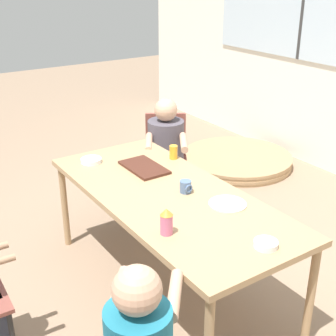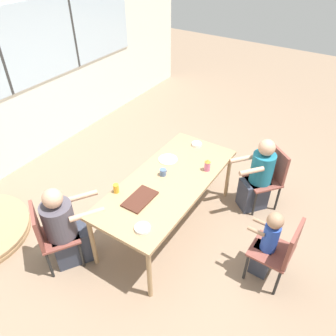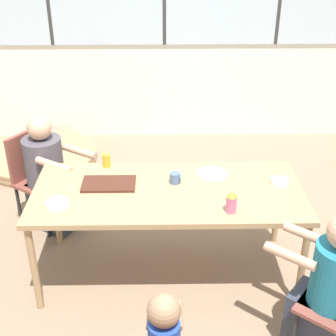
# 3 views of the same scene
# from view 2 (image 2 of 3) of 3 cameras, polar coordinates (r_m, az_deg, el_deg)

# --- Properties ---
(ground_plane) EXTENTS (16.00, 16.00, 0.00)m
(ground_plane) POSITION_cam_2_polar(r_m,az_deg,el_deg) (4.28, 0.00, -9.90)
(ground_plane) COLOR #8C725B
(wall_back_with_windows) EXTENTS (8.40, 0.08, 2.80)m
(wall_back_with_windows) POSITION_cam_2_polar(r_m,az_deg,el_deg) (5.17, -26.43, 14.22)
(wall_back_with_windows) COLOR white
(wall_back_with_windows) RESTS_ON ground_plane
(dining_table) EXTENTS (1.95, 0.85, 0.75)m
(dining_table) POSITION_cam_2_polar(r_m,az_deg,el_deg) (3.80, 0.00, -2.82)
(dining_table) COLOR tan
(dining_table) RESTS_ON ground_plane
(chair_for_woman_green_shirt) EXTENTS (0.55, 0.55, 0.85)m
(chair_for_woman_green_shirt) POSITION_cam_2_polar(r_m,az_deg,el_deg) (3.74, -20.08, -10.56)
(chair_for_woman_green_shirt) COLOR brown
(chair_for_woman_green_shirt) RESTS_ON ground_plane
(chair_for_man_blue_shirt) EXTENTS (0.56, 0.56, 0.85)m
(chair_for_man_blue_shirt) POSITION_cam_2_polar(r_m,az_deg,el_deg) (4.45, 17.27, -1.02)
(chair_for_man_blue_shirt) COLOR brown
(chair_for_man_blue_shirt) RESTS_ON ground_plane
(chair_for_toddler) EXTENTS (0.41, 0.41, 0.85)m
(chair_for_toddler) POSITION_cam_2_polar(r_m,az_deg,el_deg) (3.57, 19.16, -13.23)
(chair_for_toddler) COLOR brown
(chair_for_toddler) RESTS_ON ground_plane
(person_woman_green_shirt) EXTENTS (0.67, 0.60, 1.05)m
(person_woman_green_shirt) POSITION_cam_2_polar(r_m,az_deg,el_deg) (3.76, -17.41, -10.28)
(person_woman_green_shirt) COLOR #333847
(person_woman_green_shirt) RESTS_ON ground_plane
(person_man_blue_shirt) EXTENTS (0.58, 0.55, 1.05)m
(person_man_blue_shirt) POSITION_cam_2_polar(r_m,az_deg,el_deg) (4.38, 15.40, -1.69)
(person_man_blue_shirt) COLOR #333847
(person_man_blue_shirt) RESTS_ON ground_plane
(person_toddler) EXTENTS (0.19, 0.31, 0.92)m
(person_toddler) POSITION_cam_2_polar(r_m,az_deg,el_deg) (3.62, 16.76, -12.76)
(person_toddler) COLOR #333847
(person_toddler) RESTS_ON ground_plane
(food_tray_dark) EXTENTS (0.39, 0.23, 0.02)m
(food_tray_dark) POSITION_cam_2_polar(r_m,az_deg,el_deg) (3.53, -4.90, -5.38)
(food_tray_dark) COLOR #472319
(food_tray_dark) RESTS_ON dining_table
(coffee_mug) EXTENTS (0.08, 0.08, 0.08)m
(coffee_mug) POSITION_cam_2_polar(r_m,az_deg,el_deg) (3.82, -0.86, -0.73)
(coffee_mug) COLOR slate
(coffee_mug) RESTS_ON dining_table
(sippy_cup) EXTENTS (0.07, 0.07, 0.16)m
(sippy_cup) POSITION_cam_2_polar(r_m,az_deg,el_deg) (3.89, 6.87, 0.56)
(sippy_cup) COLOR #CC668C
(sippy_cup) RESTS_ON dining_table
(juice_glass) EXTENTS (0.06, 0.06, 0.11)m
(juice_glass) POSITION_cam_2_polar(r_m,az_deg,el_deg) (3.62, -9.02, -3.53)
(juice_glass) COLOR gold
(juice_glass) RESTS_ON dining_table
(bowl_white_shallow) EXTENTS (0.16, 0.16, 0.03)m
(bowl_white_shallow) POSITION_cam_2_polar(r_m,az_deg,el_deg) (3.22, -4.47, -10.40)
(bowl_white_shallow) COLOR white
(bowl_white_shallow) RESTS_ON dining_table
(bowl_cereal) EXTENTS (0.13, 0.13, 0.03)m
(bowl_cereal) POSITION_cam_2_polar(r_m,az_deg,el_deg) (4.35, 5.01, 4.15)
(bowl_cereal) COLOR white
(bowl_cereal) RESTS_ON dining_table
(plate_tortillas) EXTENTS (0.24, 0.24, 0.01)m
(plate_tortillas) POSITION_cam_2_polar(r_m,az_deg,el_deg) (4.08, -0.00, 1.52)
(plate_tortillas) COLOR beige
(plate_tortillas) RESTS_ON dining_table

